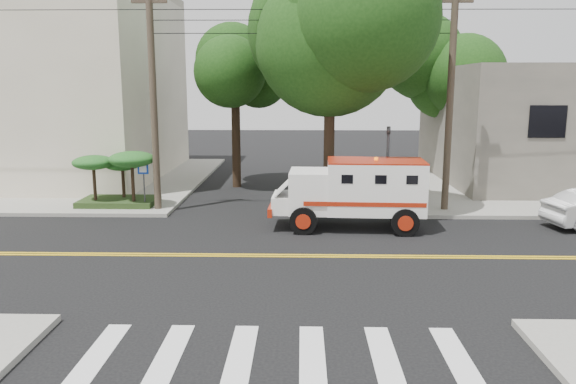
{
  "coord_description": "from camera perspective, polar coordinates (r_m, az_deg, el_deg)",
  "views": [
    {
      "loc": [
        0.38,
        -16.67,
        5.18
      ],
      "look_at": [
        -0.09,
        2.17,
        1.6
      ],
      "focal_mm": 35.0,
      "sensor_mm": 36.0,
      "label": 1
    }
  ],
  "objects": [
    {
      "name": "accessibility_sign",
      "position": [
        24.08,
        -14.45,
        1.3
      ],
      "size": [
        0.45,
        0.1,
        2.02
      ],
      "color": "#3F3F42",
      "rests_on": "ground"
    },
    {
      "name": "building_left",
      "position": [
        35.43,
        -25.59,
        9.67
      ],
      "size": [
        16.0,
        14.0,
        10.0
      ],
      "primitive_type": "cube",
      "color": "beige",
      "rests_on": "sidewalk_nw"
    },
    {
      "name": "sidewalk_nw",
      "position": [
        33.6,
        -22.99,
        1.16
      ],
      "size": [
        17.0,
        17.0,
        0.15
      ],
      "primitive_type": "cube",
      "color": "gray",
      "rests_on": "ground"
    },
    {
      "name": "sidewalk_ne",
      "position": [
        33.3,
        24.62,
        0.95
      ],
      "size": [
        17.0,
        17.0,
        0.15
      ],
      "primitive_type": "cube",
      "color": "gray",
      "rests_on": "ground"
    },
    {
      "name": "utility_pole_left",
      "position": [
        23.46,
        -13.5,
        8.8
      ],
      "size": [
        0.28,
        0.28,
        9.0
      ],
      "primitive_type": "cylinder",
      "color": "#382D23",
      "rests_on": "ground"
    },
    {
      "name": "tree_main",
      "position": [
        23.02,
        5.51,
        15.74
      ],
      "size": [
        6.08,
        5.7,
        9.85
      ],
      "color": "black",
      "rests_on": "ground"
    },
    {
      "name": "traffic_signal",
      "position": [
        22.73,
        10.09,
        3.12
      ],
      "size": [
        0.15,
        0.18,
        3.6
      ],
      "color": "#3F3F42",
      "rests_on": "ground"
    },
    {
      "name": "tree_left",
      "position": [
        28.63,
        -4.81,
        11.82
      ],
      "size": [
        4.48,
        4.2,
        7.7
      ],
      "color": "black",
      "rests_on": "ground"
    },
    {
      "name": "palm_planter",
      "position": [
        24.83,
        -16.95,
        2.1
      ],
      "size": [
        3.52,
        2.63,
        2.36
      ],
      "color": "#1E3314",
      "rests_on": "sidewalk_nw"
    },
    {
      "name": "ground",
      "position": [
        17.46,
        0.12,
        -6.5
      ],
      "size": [
        100.0,
        100.0,
        0.0
      ],
      "primitive_type": "plane",
      "color": "black",
      "rests_on": "ground"
    },
    {
      "name": "building_right",
      "position": [
        34.04,
        27.03,
        6.17
      ],
      "size": [
        14.0,
        12.0,
        6.0
      ],
      "primitive_type": "cube",
      "color": "#605B52",
      "rests_on": "sidewalk_ne"
    },
    {
      "name": "armored_truck",
      "position": [
        20.61,
        6.85,
        0.24
      ],
      "size": [
        5.67,
        2.47,
        2.54
      ],
      "rotation": [
        0.0,
        0.0,
        -0.04
      ],
      "color": "white",
      "rests_on": "ground"
    },
    {
      "name": "pedestrian_a",
      "position": [
        25.16,
        13.15,
        0.93
      ],
      "size": [
        0.66,
        0.46,
        1.72
      ],
      "primitive_type": "imported",
      "rotation": [
        0.0,
        0.0,
        3.07
      ],
      "color": "gray",
      "rests_on": "sidewalk_ne"
    },
    {
      "name": "tree_right",
      "position": [
        33.54,
        16.41,
        11.89
      ],
      "size": [
        4.8,
        4.5,
        8.2
      ],
      "color": "black",
      "rests_on": "ground"
    },
    {
      "name": "utility_pole_right",
      "position": [
        23.64,
        16.12,
        8.69
      ],
      "size": [
        0.28,
        0.28,
        9.0
      ],
      "primitive_type": "cylinder",
      "color": "#382D23",
      "rests_on": "ground"
    },
    {
      "name": "pedestrian_b",
      "position": [
        28.15,
        21.73,
        1.49
      ],
      "size": [
        1.02,
        0.91,
        1.74
      ],
      "primitive_type": "imported",
      "rotation": [
        0.0,
        0.0,
        2.79
      ],
      "color": "gray",
      "rests_on": "sidewalk_ne"
    }
  ]
}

